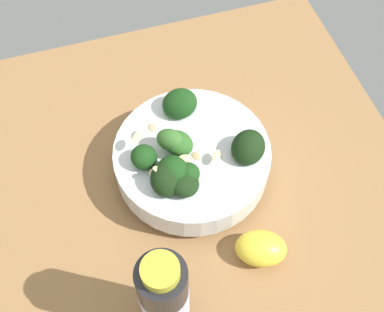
# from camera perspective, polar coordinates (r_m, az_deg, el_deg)

# --- Properties ---
(ground_plane) EXTENTS (0.62, 0.62, 0.04)m
(ground_plane) POSITION_cam_1_polar(r_m,az_deg,el_deg) (0.68, -0.70, -4.62)
(ground_plane) COLOR #996D42
(bowl_of_broccoli) EXTENTS (0.20, 0.20, 0.10)m
(bowl_of_broccoli) POSITION_cam_1_polar(r_m,az_deg,el_deg) (0.65, -0.11, -0.19)
(bowl_of_broccoli) COLOR white
(bowl_of_broccoli) RESTS_ON ground_plane
(lemon_wedge) EXTENTS (0.07, 0.07, 0.04)m
(lemon_wedge) POSITION_cam_1_polar(r_m,az_deg,el_deg) (0.62, 7.86, -10.40)
(lemon_wedge) COLOR yellow
(lemon_wedge) RESTS_ON ground_plane
(bottle_tall) EXTENTS (0.05, 0.05, 0.17)m
(bottle_tall) POSITION_cam_1_polar(r_m,az_deg,el_deg) (0.53, -3.15, -15.90)
(bottle_tall) COLOR black
(bottle_tall) RESTS_ON ground_plane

